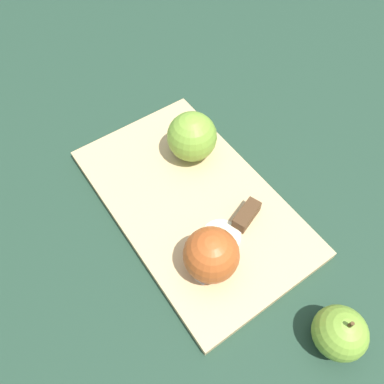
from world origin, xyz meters
name	(u,v)px	position (x,y,z in m)	size (l,w,h in m)	color
ground_plane	(192,203)	(0.00, 0.00, 0.00)	(4.00, 4.00, 0.00)	#1E3828
cutting_board	(192,201)	(0.00, 0.00, 0.01)	(0.46, 0.33, 0.02)	tan
apple_half_left	(192,137)	(-0.09, 0.04, 0.06)	(0.09, 0.09, 0.09)	olive
apple_half_right	(211,255)	(0.12, -0.03, 0.06)	(0.08, 0.08, 0.08)	#AD4C1E
knife	(243,221)	(0.08, 0.05, 0.03)	(0.10, 0.15, 0.02)	silver
apple_slice	(221,237)	(0.09, 0.01, 0.02)	(0.06, 0.06, 0.00)	beige
apple_whole	(340,333)	(0.29, 0.09, 0.04)	(0.07, 0.07, 0.08)	olive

